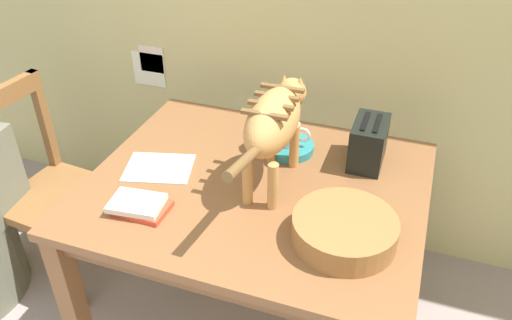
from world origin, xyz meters
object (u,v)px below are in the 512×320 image
(dining_table, at_px, (256,203))
(book_stack, at_px, (140,206))
(coffee_mug, at_px, (291,134))
(toaster, at_px, (369,143))
(magazine, at_px, (159,168))
(wicker_basket, at_px, (344,230))
(saucer_bowl, at_px, (289,147))
(cat, at_px, (275,121))
(wooden_chair_near, at_px, (51,192))

(dining_table, bearing_deg, book_stack, -139.16)
(dining_table, distance_m, book_stack, 0.43)
(coffee_mug, distance_m, toaster, 0.29)
(dining_table, relative_size, magazine, 4.87)
(dining_table, height_order, coffee_mug, coffee_mug)
(coffee_mug, xyz_separation_m, wicker_basket, (0.30, -0.43, -0.03))
(book_stack, xyz_separation_m, toaster, (0.66, 0.53, 0.07))
(wicker_basket, bearing_deg, magazine, 167.91)
(saucer_bowl, distance_m, magazine, 0.50)
(dining_table, xyz_separation_m, wicker_basket, (0.35, -0.19, 0.13))
(coffee_mug, relative_size, wicker_basket, 0.37)
(dining_table, height_order, toaster, toaster)
(book_stack, bearing_deg, wicker_basket, 7.02)
(saucer_bowl, xyz_separation_m, toaster, (0.30, 0.02, 0.07))
(coffee_mug, relative_size, magazine, 0.50)
(magazine, relative_size, book_stack, 1.24)
(dining_table, distance_m, toaster, 0.47)
(book_stack, height_order, wicker_basket, wicker_basket)
(book_stack, relative_size, wicker_basket, 0.61)
(magazine, bearing_deg, dining_table, -10.00)
(cat, distance_m, wicker_basket, 0.43)
(dining_table, relative_size, saucer_bowl, 6.18)
(book_stack, height_order, wooden_chair_near, wooden_chair_near)
(book_stack, relative_size, toaster, 0.98)
(magazine, xyz_separation_m, wooden_chair_near, (-0.60, 0.05, -0.30))
(cat, height_order, magazine, cat)
(wicker_basket, bearing_deg, saucer_bowl, 124.81)
(coffee_mug, relative_size, book_stack, 0.62)
(dining_table, bearing_deg, magazine, -174.79)
(magazine, xyz_separation_m, toaster, (0.71, 0.30, 0.08))
(wicker_basket, bearing_deg, wooden_chair_near, 171.19)
(saucer_bowl, bearing_deg, book_stack, -125.08)
(saucer_bowl, relative_size, wicker_basket, 0.60)
(cat, height_order, book_stack, cat)
(cat, bearing_deg, magazine, -170.40)
(magazine, bearing_deg, coffee_mug, 18.20)
(wicker_basket, bearing_deg, book_stack, -172.98)
(coffee_mug, xyz_separation_m, toaster, (0.29, 0.02, 0.01))
(dining_table, height_order, cat, cat)
(magazine, bearing_deg, toaster, 7.52)
(dining_table, height_order, wooden_chair_near, wooden_chair_near)
(wooden_chair_near, bearing_deg, book_stack, 71.78)
(saucer_bowl, xyz_separation_m, wooden_chair_near, (-1.02, -0.23, -0.32))
(toaster, bearing_deg, wicker_basket, -89.29)
(saucer_bowl, bearing_deg, wooden_chair_near, -167.43)
(saucer_bowl, relative_size, wooden_chair_near, 0.21)
(book_stack, bearing_deg, saucer_bowl, 54.92)
(saucer_bowl, bearing_deg, cat, -89.62)
(cat, distance_m, magazine, 0.49)
(saucer_bowl, xyz_separation_m, magazine, (-0.42, -0.28, -0.01))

